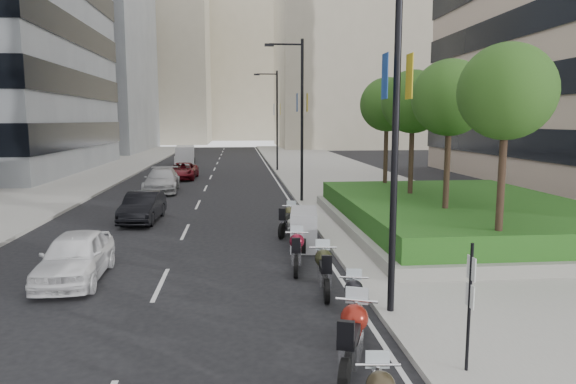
{
  "coord_description": "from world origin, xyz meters",
  "views": [
    {
      "loc": [
        0.74,
        -10.38,
        4.63
      ],
      "look_at": [
        2.57,
        8.31,
        2.0
      ],
      "focal_mm": 32.0,
      "sensor_mm": 36.0,
      "label": 1
    }
  ],
  "objects": [
    {
      "name": "motorcycle_1",
      "position": [
        2.79,
        -1.59,
        0.65
      ],
      "size": [
        1.09,
        2.33,
        1.22
      ],
      "rotation": [
        0.0,
        0.0,
        1.21
      ],
      "color": "black",
      "rests_on": "ground"
    },
    {
      "name": "lane_edge",
      "position": [
        3.7,
        30.0,
        0.01
      ],
      "size": [
        0.12,
        100.0,
        0.01
      ],
      "primitive_type": "cube",
      "color": "silver",
      "rests_on": "ground"
    },
    {
      "name": "building_grey_far",
      "position": [
        -24.0,
        70.0,
        15.0
      ],
      "size": [
        22.0,
        26.0,
        30.0
      ],
      "primitive_type": "cube",
      "color": "gray",
      "rests_on": "ground"
    },
    {
      "name": "tree_1",
      "position": [
        8.5,
        8.0,
        5.42
      ],
      "size": [
        2.8,
        2.8,
        6.3
      ],
      "color": "#332319",
      "rests_on": "planter"
    },
    {
      "name": "building_cream_centre",
      "position": [
        2.0,
        120.0,
        19.0
      ],
      "size": [
        30.0,
        24.0,
        38.0
      ],
      "primitive_type": "cube",
      "color": "#B7AD93",
      "rests_on": "ground"
    },
    {
      "name": "building_cream_right",
      "position": [
        22.0,
        80.0,
        18.0
      ],
      "size": [
        28.0,
        24.0,
        36.0
      ],
      "primitive_type": "cube",
      "color": "#B7AD93",
      "rests_on": "ground"
    },
    {
      "name": "ground",
      "position": [
        0.0,
        0.0,
        0.0
      ],
      "size": [
        160.0,
        160.0,
        0.0
      ],
      "primitive_type": "plane",
      "color": "black",
      "rests_on": "ground"
    },
    {
      "name": "building_cream_left",
      "position": [
        -18.0,
        100.0,
        17.0
      ],
      "size": [
        26.0,
        24.0,
        34.0
      ],
      "primitive_type": "cube",
      "color": "#B7AD93",
      "rests_on": "ground"
    },
    {
      "name": "lane_centre",
      "position": [
        -1.5,
        30.0,
        0.01
      ],
      "size": [
        0.12,
        100.0,
        0.01
      ],
      "primitive_type": "cube",
      "color": "silver",
      "rests_on": "ground"
    },
    {
      "name": "tree_3",
      "position": [
        8.5,
        16.0,
        5.42
      ],
      "size": [
        2.8,
        2.8,
        6.3
      ],
      "color": "#332319",
      "rests_on": "planter"
    },
    {
      "name": "car_b",
      "position": [
        -3.65,
        13.42,
        0.68
      ],
      "size": [
        1.62,
        4.18,
        1.36
      ],
      "primitive_type": "imported",
      "rotation": [
        0.0,
        0.0,
        -0.05
      ],
      "color": "black",
      "rests_on": "ground"
    },
    {
      "name": "car_d",
      "position": [
        -3.65,
        30.77,
        0.65
      ],
      "size": [
        2.3,
        4.73,
        1.3
      ],
      "primitive_type": "imported",
      "rotation": [
        0.0,
        0.0,
        -0.03
      ],
      "color": "#5D0B12",
      "rests_on": "ground"
    },
    {
      "name": "planter",
      "position": [
        10.0,
        10.0,
        0.35
      ],
      "size": [
        10.0,
        14.0,
        0.4
      ],
      "primitive_type": "cube",
      "color": "gray",
      "rests_on": "sidewalk_right"
    },
    {
      "name": "sidewalk_left",
      "position": [
        -12.0,
        30.0,
        0.07
      ],
      "size": [
        8.0,
        100.0,
        0.15
      ],
      "primitive_type": "cube",
      "color": "#9E9B93",
      "rests_on": "ground"
    },
    {
      "name": "motorcycle_6",
      "position": [
        2.73,
        10.07,
        0.6
      ],
      "size": [
        1.03,
        2.13,
        1.12
      ],
      "rotation": [
        0.0,
        0.0,
        1.19
      ],
      "color": "black",
      "rests_on": "ground"
    },
    {
      "name": "lamp_post_1",
      "position": [
        4.14,
        18.0,
        5.07
      ],
      "size": [
        2.34,
        0.45,
        9.0
      ],
      "color": "black",
      "rests_on": "ground"
    },
    {
      "name": "motorcycle_4",
      "position": [
        2.52,
        5.06,
        0.59
      ],
      "size": [
        0.73,
        2.2,
        1.1
      ],
      "rotation": [
        0.0,
        0.0,
        1.43
      ],
      "color": "black",
      "rests_on": "ground"
    },
    {
      "name": "lamp_post_0",
      "position": [
        4.14,
        1.0,
        5.07
      ],
      "size": [
        2.34,
        0.45,
        9.0
      ],
      "color": "black",
      "rests_on": "ground"
    },
    {
      "name": "car_a",
      "position": [
        -4.0,
        4.65,
        0.71
      ],
      "size": [
        1.83,
        4.22,
        1.42
      ],
      "primitive_type": "imported",
      "rotation": [
        0.0,
        0.0,
        0.04
      ],
      "color": "white",
      "rests_on": "ground"
    },
    {
      "name": "motorcycle_2",
      "position": [
        3.31,
        0.57,
        0.54
      ],
      "size": [
        0.72,
        1.99,
        1.0
      ],
      "rotation": [
        0.0,
        0.0,
        1.35
      ],
      "color": "black",
      "rests_on": "ground"
    },
    {
      "name": "car_c",
      "position": [
        -4.21,
        23.46,
        0.76
      ],
      "size": [
        2.39,
        5.34,
        1.52
      ],
      "primitive_type": "imported",
      "rotation": [
        0.0,
        0.0,
        0.05
      ],
      "color": "#ADADAF",
      "rests_on": "ground"
    },
    {
      "name": "tree_0",
      "position": [
        8.5,
        4.0,
        5.42
      ],
      "size": [
        2.8,
        2.8,
        6.3
      ],
      "color": "#332319",
      "rests_on": "planter"
    },
    {
      "name": "lamp_post_2",
      "position": [
        4.14,
        36.0,
        5.07
      ],
      "size": [
        2.34,
        0.45,
        9.0
      ],
      "color": "black",
      "rests_on": "ground"
    },
    {
      "name": "motorcycle_3",
      "position": [
        3.02,
        2.9,
        0.61
      ],
      "size": [
        0.76,
        2.28,
        1.13
      ],
      "rotation": [
        0.0,
        0.0,
        1.48
      ],
      "color": "black",
      "rests_on": "ground"
    },
    {
      "name": "tree_2",
      "position": [
        8.5,
        12.0,
        5.42
      ],
      "size": [
        2.8,
        2.8,
        6.3
      ],
      "color": "#332319",
      "rests_on": "planter"
    },
    {
      "name": "parking_sign",
      "position": [
        4.8,
        -2.0,
        1.46
      ],
      "size": [
        0.06,
        0.32,
        2.5
      ],
      "color": "black",
      "rests_on": "ground"
    },
    {
      "name": "delivery_van",
      "position": [
        -4.73,
        43.73,
        0.92
      ],
      "size": [
        2.08,
        4.81,
        1.98
      ],
      "rotation": [
        0.0,
        0.0,
        0.06
      ],
      "color": "silver",
      "rests_on": "ground"
    },
    {
      "name": "motorcycle_5",
      "position": [
        3.1,
        7.78,
        0.7
      ],
      "size": [
        1.23,
        2.43,
        1.4
      ],
      "rotation": [
        0.0,
        0.0,
        1.44
      ],
      "color": "black",
      "rests_on": "ground"
    },
    {
      "name": "hedge",
      "position": [
        10.0,
        10.0,
        0.95
      ],
      "size": [
        9.4,
        13.4,
        0.8
      ],
      "primitive_type": "cube",
      "color": "#164D17",
      "rests_on": "planter"
    },
    {
      "name": "sidewalk_right",
      "position": [
        9.0,
        30.0,
        0.07
      ],
      "size": [
        10.0,
        100.0,
        0.15
      ],
      "primitive_type": "cube",
      "color": "#9E9B93",
      "rests_on": "ground"
    }
  ]
}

